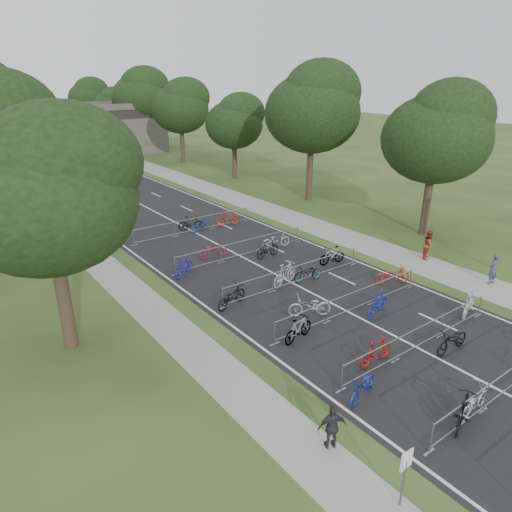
{
  "coord_description": "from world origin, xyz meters",
  "views": [
    {
      "loc": [
        -15.06,
        -1.78,
        10.53
      ],
      "look_at": [
        -0.86,
        17.37,
        1.1
      ],
      "focal_mm": 32.0,
      "sensor_mm": 36.0,
      "label": 1
    }
  ],
  "objects_px": {
    "park_sign": "(405,469)",
    "pedestrian_c": "(332,427)",
    "pedestrian_b": "(429,245)",
    "overpass_bridge": "(49,132)",
    "pedestrian_a": "(493,269)"
  },
  "relations": [
    {
      "from": "park_sign",
      "to": "pedestrian_c",
      "type": "bearing_deg",
      "value": 90.0
    },
    {
      "from": "overpass_bridge",
      "to": "park_sign",
      "type": "xyz_separation_m",
      "value": [
        -6.8,
        -62.0,
        -2.27
      ]
    },
    {
      "from": "pedestrian_b",
      "to": "park_sign",
      "type": "bearing_deg",
      "value": -169.72
    },
    {
      "from": "pedestrian_a",
      "to": "pedestrian_b",
      "type": "bearing_deg",
      "value": -94.07
    },
    {
      "from": "park_sign",
      "to": "pedestrian_b",
      "type": "relative_size",
      "value": 1.02
    },
    {
      "from": "park_sign",
      "to": "pedestrian_b",
      "type": "distance_m",
      "value": 18.74
    },
    {
      "from": "overpass_bridge",
      "to": "pedestrian_b",
      "type": "height_order",
      "value": "overpass_bridge"
    },
    {
      "from": "overpass_bridge",
      "to": "pedestrian_a",
      "type": "relative_size",
      "value": 17.98
    },
    {
      "from": "park_sign",
      "to": "pedestrian_b",
      "type": "height_order",
      "value": "park_sign"
    },
    {
      "from": "pedestrian_a",
      "to": "pedestrian_c",
      "type": "bearing_deg",
      "value": 13.61
    },
    {
      "from": "pedestrian_a",
      "to": "pedestrian_c",
      "type": "distance_m",
      "value": 15.77
    },
    {
      "from": "pedestrian_b",
      "to": "pedestrian_c",
      "type": "bearing_deg",
      "value": -176.73
    },
    {
      "from": "overpass_bridge",
      "to": "park_sign",
      "type": "distance_m",
      "value": 62.41
    },
    {
      "from": "overpass_bridge",
      "to": "park_sign",
      "type": "height_order",
      "value": "overpass_bridge"
    },
    {
      "from": "pedestrian_a",
      "to": "pedestrian_b",
      "type": "height_order",
      "value": "pedestrian_b"
    }
  ]
}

